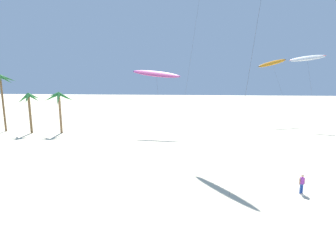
{
  "coord_description": "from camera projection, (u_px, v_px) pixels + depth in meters",
  "views": [
    {
      "loc": [
        1.79,
        -1.04,
        9.44
      ],
      "look_at": [
        -0.27,
        21.11,
        5.4
      ],
      "focal_mm": 28.11,
      "sensor_mm": 36.0,
      "label": 1
    }
  ],
  "objects": [
    {
      "name": "flying_kite_3",
      "position": [
        307.0,
        58.0,
        51.04
      ],
      "size": [
        6.19,
        4.04,
        14.21
      ],
      "color": "white",
      "rests_on": "ground"
    },
    {
      "name": "palm_tree_2",
      "position": [
        59.0,
        100.0,
        45.02
      ],
      "size": [
        4.99,
        4.6,
        7.15
      ],
      "color": "olive",
      "rests_on": "ground"
    },
    {
      "name": "flying_kite_4",
      "position": [
        156.0,
        74.0,
        45.54
      ],
      "size": [
        8.72,
        5.42,
        11.25
      ],
      "color": "#EA5193",
      "rests_on": "ground"
    },
    {
      "name": "palm_tree_1",
      "position": [
        29.0,
        101.0,
        45.12
      ],
      "size": [
        3.77,
        3.87,
        7.0
      ],
      "color": "brown",
      "rests_on": "ground"
    },
    {
      "name": "flying_kite_0",
      "position": [
        272.0,
        63.0,
        56.26
      ],
      "size": [
        7.22,
        7.61,
        13.99
      ],
      "color": "orange",
      "rests_on": "ground"
    },
    {
      "name": "palm_tree_0",
      "position": [
        1.0,
        83.0,
        46.05
      ],
      "size": [
        4.74,
        4.89,
        10.13
      ],
      "color": "brown",
      "rests_on": "ground"
    },
    {
      "name": "person_near_left",
      "position": [
        302.0,
        183.0,
        21.71
      ],
      "size": [
        0.5,
        0.26,
        1.65
      ],
      "color": "#284CA3",
      "rests_on": "ground"
    }
  ]
}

